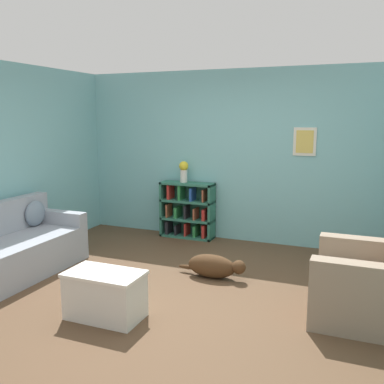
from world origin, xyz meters
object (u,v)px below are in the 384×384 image
object	(u,v)px
couch	(7,252)
coffee_table	(105,294)
recliner_chair	(369,283)
dog	(214,266)
bookshelf	(188,211)
vase	(184,170)

from	to	relation	value
couch	coffee_table	xyz separation A→B (m)	(1.67, -0.45, -0.07)
recliner_chair	dog	size ratio (longest dim) A/B	1.17
recliner_chair	bookshelf	bearing A→B (deg)	144.28
recliner_chair	vase	xyz separation A→B (m)	(-2.73, 1.91, 0.73)
coffee_table	vase	xyz separation A→B (m)	(-0.41, 2.86, 0.83)
dog	coffee_table	bearing A→B (deg)	-114.48
dog	vase	size ratio (longest dim) A/B	2.60
bookshelf	recliner_chair	size ratio (longest dim) A/B	0.87
coffee_table	vase	bearing A→B (deg)	98.17
recliner_chair	dog	world-z (taller)	recliner_chair
bookshelf	couch	bearing A→B (deg)	-118.56
couch	vase	distance (m)	2.82
couch	dog	bearing A→B (deg)	21.74
couch	dog	distance (m)	2.47
dog	vase	distance (m)	2.04
recliner_chair	vase	world-z (taller)	vase
vase	recliner_chair	bearing A→B (deg)	-34.89
dog	bookshelf	bearing A→B (deg)	122.77
couch	vase	xyz separation A→B (m)	(1.26, 2.41, 0.76)
couch	dog	xyz separation A→B (m)	(2.29, 0.91, -0.17)
bookshelf	coffee_table	size ratio (longest dim) A/B	1.21
bookshelf	vase	distance (m)	0.64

